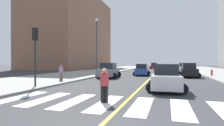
{
  "coord_description": "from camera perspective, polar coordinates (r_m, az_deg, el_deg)",
  "views": [
    {
      "loc": [
        2.09,
        -4.79,
        2.12
      ],
      "look_at": [
        -8.46,
        29.82,
        1.88
      ],
      "focal_mm": 29.17,
      "sensor_mm": 36.0,
      "label": 1
    }
  ],
  "objects": [
    {
      "name": "car_yellow_nearest",
      "position": [
        63.06,
        13.41,
        -0.85
      ],
      "size": [
        2.42,
        3.78,
        1.66
      ],
      "rotation": [
        0.0,
        0.0,
        0.04
      ],
      "color": "gold",
      "rests_on": "ground"
    },
    {
      "name": "car_gray_second",
      "position": [
        24.06,
        -1.04,
        -2.46
      ],
      "size": [
        2.9,
        4.52,
        1.98
      ],
      "rotation": [
        0.0,
        0.0,
        0.05
      ],
      "color": "slate",
      "rests_on": "ground"
    },
    {
      "name": "car_silver_sixth",
      "position": [
        14.08,
        16.59,
        -4.54
      ],
      "size": [
        2.79,
        4.42,
        1.96
      ],
      "rotation": [
        0.0,
        0.0,
        3.16
      ],
      "color": "#B7B7BC",
      "rests_on": "ground"
    },
    {
      "name": "fire_hydrant",
      "position": [
        29.98,
        28.78,
        -2.61
      ],
      "size": [
        0.26,
        0.26,
        0.89
      ],
      "color": "red",
      "rests_on": "sidewalk_kerb_east"
    },
    {
      "name": "car_black_fourth",
      "position": [
        27.31,
        22.98,
        -2.17
      ],
      "size": [
        2.84,
        4.46,
        1.96
      ],
      "rotation": [
        0.0,
        0.0,
        3.11
      ],
      "color": "black",
      "rests_on": "ground"
    },
    {
      "name": "sidewalk_kerb_west",
      "position": [
        28.69,
        -13.0,
        -3.71
      ],
      "size": [
        10.0,
        120.0,
        0.15
      ],
      "primitive_type": "cube",
      "color": "gray",
      "rests_on": "ground"
    },
    {
      "name": "low_rise_brick_west",
      "position": [
        60.35,
        -12.49,
        9.28
      ],
      "size": [
        16.0,
        32.0,
        22.92
      ],
      "primitive_type": "cube",
      "color": "#875A44",
      "rests_on": "ground"
    },
    {
      "name": "pedestrian_walking_west",
      "position": [
        19.96,
        -15.65,
        -2.63
      ],
      "size": [
        0.41,
        0.41,
        1.68
      ],
      "rotation": [
        0.0,
        0.0,
        3.22
      ],
      "color": "brown",
      "rests_on": "sidewalk_kerb_west"
    },
    {
      "name": "car_blue_fifth",
      "position": [
        28.52,
        9.31,
        -2.19
      ],
      "size": [
        2.64,
        4.11,
        1.8
      ],
      "rotation": [
        0.0,
        0.0,
        0.05
      ],
      "color": "#2D479E",
      "rests_on": "ground"
    },
    {
      "name": "traffic_light_far_corner",
      "position": [
        15.77,
        -22.92,
        5.15
      ],
      "size": [
        0.36,
        0.41,
        4.67
      ],
      "color": "black",
      "rests_on": "sidewalk_kerb_west"
    },
    {
      "name": "lane_divider_paint",
      "position": [
        44.89,
        14.28,
        -2.33
      ],
      "size": [
        0.16,
        80.0,
        0.01
      ],
      "primitive_type": "cube",
      "color": "yellow",
      "rests_on": "ground"
    },
    {
      "name": "crosswalk_paint",
      "position": [
        9.28,
        3.56,
        -12.78
      ],
      "size": [
        13.5,
        4.0,
        0.01
      ],
      "color": "silver",
      "rests_on": "ground"
    },
    {
      "name": "street_lamp",
      "position": [
        27.15,
        -4.83,
        6.52
      ],
      "size": [
        0.44,
        0.44,
        8.37
      ],
      "color": "#38383D",
      "rests_on": "sidewalk_kerb_west"
    },
    {
      "name": "pedestrian_crossing",
      "position": [
        9.45,
        -2.42,
        -6.52
      ],
      "size": [
        0.44,
        0.44,
        1.79
      ],
      "rotation": [
        0.0,
        0.0,
        0.36
      ],
      "color": "black",
      "rests_on": "ground"
    },
    {
      "name": "car_red_third",
      "position": [
        55.84,
        13.04,
        -0.92
      ],
      "size": [
        2.64,
        4.16,
        1.84
      ],
      "rotation": [
        0.0,
        0.0,
        0.02
      ],
      "color": "red",
      "rests_on": "ground"
    },
    {
      "name": "car_white_seventh",
      "position": [
        39.55,
        21.44,
        -1.44
      ],
      "size": [
        2.74,
        4.28,
        1.88
      ],
      "rotation": [
        0.0,
        0.0,
        3.18
      ],
      "color": "silver",
      "rests_on": "ground"
    }
  ]
}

